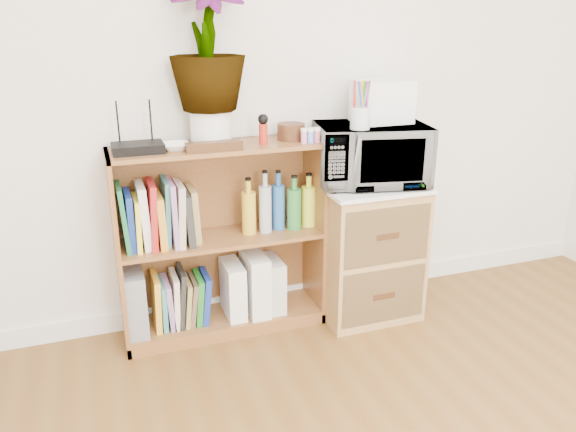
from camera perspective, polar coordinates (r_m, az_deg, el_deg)
name	(u,v)px	position (r m, az deg, el deg)	size (l,w,h in m)	color
skirting_board	(280,295)	(3.15, -0.78, -8.00)	(4.00, 0.02, 0.10)	white
bookshelf	(222,241)	(2.77, -6.76, -2.53)	(1.00, 0.30, 0.95)	brown
wicker_unit	(365,250)	(2.99, 7.82, -3.44)	(0.50, 0.45, 0.70)	#9E7542
microwave	(371,154)	(2.82, 8.40, 6.21)	(0.53, 0.36, 0.30)	silver
pen_cup	(360,118)	(2.66, 7.34, 9.85)	(0.09, 0.09, 0.10)	silver
small_appliance	(382,101)	(2.85, 9.51, 11.42)	(0.26, 0.22, 0.20)	white
router	(138,148)	(2.55, -15.01, 6.70)	(0.22, 0.15, 0.04)	black
white_bowl	(175,147)	(2.56, -11.41, 6.93)	(0.13, 0.13, 0.03)	white
plant_pot	(211,128)	(2.62, -7.83, 8.87)	(0.19, 0.19, 0.16)	white
potted_plant	(207,41)	(2.58, -8.23, 17.15)	(0.33, 0.33, 0.60)	#338039
trinket_box	(214,146)	(2.52, -7.52, 7.04)	(0.25, 0.06, 0.04)	#321D0D
kokeshi_doll	(263,134)	(2.63, -2.53, 8.32)	(0.04, 0.04, 0.09)	#AF2515
wooden_bowl	(291,132)	(2.73, 0.31, 8.57)	(0.13, 0.13, 0.08)	#391A0F
paint_jars	(310,137)	(2.66, 2.30, 8.03)	(0.11, 0.04, 0.06)	pink
file_box	(135,300)	(2.82, -15.30, -8.24)	(0.09, 0.25, 0.32)	gray
magazine_holder_left	(233,289)	(2.88, -5.61, -7.38)	(0.09, 0.22, 0.28)	white
magazine_holder_mid	(255,282)	(2.89, -3.39, -6.71)	(0.10, 0.26, 0.32)	white
magazine_holder_right	(272,283)	(2.93, -1.63, -6.85)	(0.09, 0.22, 0.27)	silver
cookbooks	(159,216)	(2.67, -12.94, 0.02)	(0.36, 0.20, 0.31)	#1D6D3E
liquor_bottles	(287,201)	(2.80, -0.08, 1.50)	(0.47, 0.07, 0.31)	gold
lower_books	(180,299)	(2.85, -10.90, -8.30)	(0.28, 0.19, 0.29)	yellow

